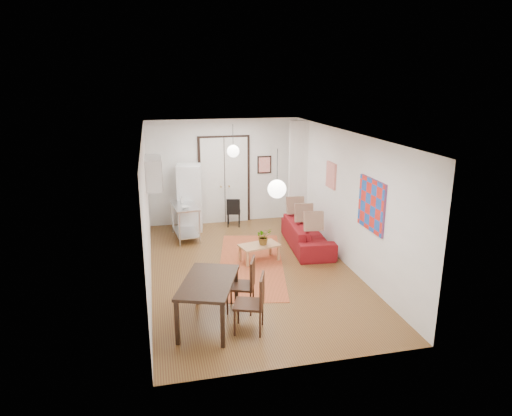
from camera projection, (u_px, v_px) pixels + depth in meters
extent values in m
plane|color=brown|center=(251.00, 269.00, 9.82)|extent=(7.00, 7.00, 0.00)
cube|color=silver|center=(250.00, 134.00, 9.02)|extent=(4.20, 7.00, 0.02)
cube|color=silver|center=(224.00, 172.00, 12.70)|extent=(4.20, 0.02, 2.90)
cube|color=silver|center=(306.00, 272.00, 6.14)|extent=(4.20, 0.02, 2.90)
cube|color=silver|center=(147.00, 211.00, 8.97)|extent=(0.02, 7.00, 2.90)
cube|color=silver|center=(345.00, 199.00, 9.87)|extent=(0.02, 7.00, 2.90)
cube|color=white|center=(225.00, 181.00, 12.72)|extent=(1.44, 0.06, 2.50)
cube|color=silver|center=(298.00, 175.00, 12.20)|extent=(0.50, 0.10, 2.90)
cube|color=silver|center=(154.00, 173.00, 10.29)|extent=(0.35, 1.00, 0.70)
cube|color=red|center=(372.00, 205.00, 8.64)|extent=(0.05, 1.00, 1.00)
cube|color=#EFE1C7|center=(331.00, 175.00, 10.52)|extent=(0.05, 0.50, 0.60)
cube|color=red|center=(264.00, 165.00, 12.87)|extent=(0.40, 0.03, 0.50)
cube|color=#95593E|center=(147.00, 167.00, 10.71)|extent=(0.03, 0.44, 0.54)
sphere|color=white|center=(233.00, 151.00, 11.07)|extent=(0.30, 0.30, 0.30)
cylinder|color=black|center=(233.00, 135.00, 10.96)|extent=(0.01, 0.01, 0.50)
sphere|color=white|center=(277.00, 189.00, 7.32)|extent=(0.30, 0.30, 0.30)
cylinder|color=black|center=(277.00, 164.00, 7.21)|extent=(0.01, 0.01, 0.50)
cube|color=#BC4E2F|center=(251.00, 263.00, 10.10)|extent=(2.10, 3.88, 0.01)
imported|color=maroon|center=(307.00, 235.00, 11.01)|extent=(2.23, 1.02, 0.63)
cube|color=tan|center=(259.00, 245.00, 10.17)|extent=(0.96, 0.68, 0.04)
cube|color=tan|center=(244.00, 258.00, 9.96)|extent=(0.06, 0.06, 0.35)
cube|color=tan|center=(278.00, 255.00, 10.12)|extent=(0.06, 0.06, 0.35)
cube|color=tan|center=(241.00, 252.00, 10.32)|extent=(0.06, 0.06, 0.35)
cube|color=tan|center=(274.00, 249.00, 10.49)|extent=(0.06, 0.06, 0.35)
imported|color=#3D662E|center=(264.00, 236.00, 10.13)|extent=(0.37, 0.40, 0.38)
cube|color=silver|center=(185.00, 206.00, 11.48)|extent=(0.69, 1.20, 0.04)
cube|color=silver|center=(186.00, 232.00, 11.67)|extent=(0.64, 1.16, 0.03)
cylinder|color=silver|center=(177.00, 229.00, 11.04)|extent=(0.04, 0.04, 0.86)
cylinder|color=silver|center=(198.00, 228.00, 11.15)|extent=(0.04, 0.04, 0.86)
cylinder|color=silver|center=(175.00, 217.00, 12.05)|extent=(0.04, 0.04, 0.86)
cylinder|color=silver|center=(193.00, 215.00, 12.15)|extent=(0.04, 0.04, 0.86)
imported|color=silver|center=(186.00, 207.00, 11.19)|extent=(0.23, 0.23, 0.05)
imported|color=#528BB3|center=(182.00, 199.00, 11.67)|extent=(0.09, 0.09, 0.18)
cube|color=white|center=(190.00, 198.00, 12.15)|extent=(0.71, 0.71, 1.77)
cube|color=black|center=(208.00, 282.00, 7.44)|extent=(1.24, 1.61, 0.05)
cube|color=black|center=(191.00, 327.00, 6.86)|extent=(0.08, 0.08, 0.73)
cube|color=black|center=(237.00, 321.00, 7.01)|extent=(0.08, 0.08, 0.73)
cube|color=black|center=(184.00, 289.00, 8.09)|extent=(0.08, 0.08, 0.73)
cube|color=black|center=(224.00, 285.00, 8.24)|extent=(0.08, 0.08, 0.73)
cube|color=#341C10|center=(240.00, 286.00, 7.98)|extent=(0.59, 0.58, 0.04)
cube|color=#341C10|center=(238.00, 267.00, 8.11)|extent=(0.19, 0.43, 0.49)
cylinder|color=#341C10|center=(232.00, 304.00, 7.81)|extent=(0.03, 0.03, 0.47)
cylinder|color=#341C10|center=(254.00, 302.00, 7.89)|extent=(0.03, 0.03, 0.47)
cylinder|color=#341C10|center=(228.00, 294.00, 8.19)|extent=(0.03, 0.03, 0.47)
cylinder|color=#341C10|center=(249.00, 292.00, 8.27)|extent=(0.03, 0.03, 0.47)
cube|color=#341C10|center=(249.00, 304.00, 7.32)|extent=(0.59, 0.58, 0.04)
cube|color=#341C10|center=(246.00, 284.00, 7.45)|extent=(0.19, 0.43, 0.49)
cylinder|color=#341C10|center=(240.00, 325.00, 7.16)|extent=(0.03, 0.03, 0.47)
cylinder|color=#341C10|center=(263.00, 322.00, 7.24)|extent=(0.03, 0.03, 0.47)
cylinder|color=#341C10|center=(235.00, 313.00, 7.54)|extent=(0.03, 0.03, 0.47)
cylinder|color=#341C10|center=(258.00, 310.00, 7.62)|extent=(0.03, 0.03, 0.47)
cube|color=black|center=(234.00, 212.00, 12.59)|extent=(0.44, 0.44, 0.04)
cube|color=black|center=(232.00, 203.00, 12.68)|extent=(0.37, 0.12, 0.39)
cylinder|color=black|center=(229.00, 221.00, 12.46)|extent=(0.03, 0.03, 0.39)
cylinder|color=black|center=(240.00, 220.00, 12.53)|extent=(0.03, 0.03, 0.39)
cylinder|color=black|center=(227.00, 218.00, 12.75)|extent=(0.03, 0.03, 0.39)
cylinder|color=black|center=(238.00, 217.00, 12.82)|extent=(0.03, 0.03, 0.39)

